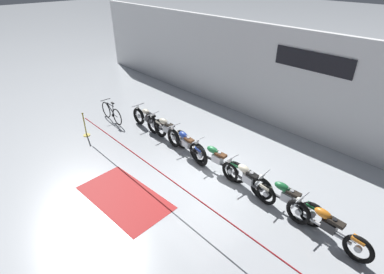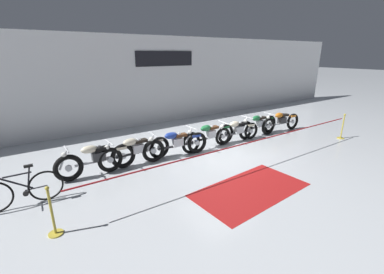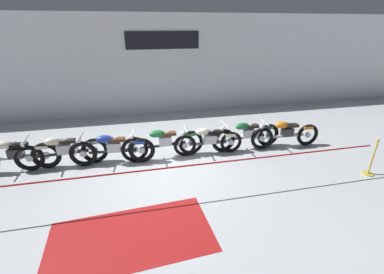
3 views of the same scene
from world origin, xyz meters
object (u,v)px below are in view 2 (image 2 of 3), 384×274
at_px(motorcycle_cream_0, 97,159).
at_px(stanchion_mid_left, 342,130).
at_px(motorcycle_cream_1, 136,151).
at_px(motorcycle_green_3, 209,136).
at_px(stanchion_far_left, 214,157).
at_px(bicycle, 21,191).
at_px(motorcycle_cream_4, 237,131).
at_px(motorcycle_blue_2, 176,144).
at_px(floor_banner, 250,190).
at_px(motorcycle_green_5, 258,125).
at_px(motorcycle_orange_6, 281,122).

distance_m(motorcycle_cream_0, stanchion_mid_left, 9.58).
xyz_separation_m(motorcycle_cream_1, motorcycle_green_3, (2.82, -0.11, 0.02)).
relative_size(motorcycle_cream_1, stanchion_far_left, 0.23).
bearing_deg(stanchion_mid_left, bicycle, 172.36).
height_order(motorcycle_cream_4, stanchion_mid_left, stanchion_mid_left).
bearing_deg(motorcycle_blue_2, floor_banner, -80.91).
bearing_deg(motorcycle_blue_2, motorcycle_green_3, 2.57).
distance_m(motorcycle_green_5, stanchion_mid_left, 3.42).
relative_size(motorcycle_cream_4, motorcycle_green_5, 0.91).
bearing_deg(motorcycle_cream_0, motorcycle_cream_1, 0.73).
distance_m(motorcycle_blue_2, motorcycle_green_3, 1.46).
relative_size(motorcycle_blue_2, bicycle, 1.35).
bearing_deg(motorcycle_cream_1, stanchion_mid_left, -15.51).
height_order(bicycle, stanchion_mid_left, stanchion_mid_left).
bearing_deg(bicycle, motorcycle_orange_6, 3.06).
bearing_deg(motorcycle_green_5, bicycle, -175.40).
bearing_deg(bicycle, floor_banner, -26.15).
height_order(motorcycle_blue_2, motorcycle_green_3, motorcycle_green_3).
bearing_deg(stanchion_far_left, stanchion_mid_left, -0.00).
bearing_deg(motorcycle_blue_2, bicycle, -172.61).
bearing_deg(motorcycle_cream_4, motorcycle_orange_6, -1.46).
bearing_deg(bicycle, motorcycle_blue_2, 7.39).
height_order(motorcycle_blue_2, stanchion_far_left, stanchion_far_left).
bearing_deg(motorcycle_cream_1, motorcycle_green_3, -2.15).
bearing_deg(motorcycle_green_5, motorcycle_green_3, -178.96).
distance_m(motorcycle_green_3, motorcycle_green_5, 2.68).
bearing_deg(stanchion_far_left, motorcycle_cream_4, 36.09).
bearing_deg(stanchion_mid_left, motorcycle_orange_6, 123.18).
distance_m(motorcycle_cream_1, motorcycle_cream_4, 4.20).
height_order(motorcycle_blue_2, motorcycle_orange_6, motorcycle_blue_2).
height_order(bicycle, stanchion_far_left, stanchion_far_left).
relative_size(motorcycle_cream_1, motorcycle_blue_2, 1.02).
bearing_deg(motorcycle_green_5, motorcycle_cream_4, -175.76).
distance_m(motorcycle_orange_6, stanchion_mid_left, 2.43).
bearing_deg(motorcycle_cream_1, motorcycle_orange_6, -1.86).
relative_size(motorcycle_green_5, stanchion_mid_left, 2.24).
height_order(motorcycle_cream_0, motorcycle_green_3, same).
relative_size(motorcycle_cream_0, motorcycle_green_5, 0.99).
xyz_separation_m(motorcycle_blue_2, floor_banner, (0.48, -2.99, -0.47)).
distance_m(motorcycle_green_3, motorcycle_orange_6, 3.96).
bearing_deg(stanchion_far_left, floor_banner, -60.45).
bearing_deg(motorcycle_cream_0, floor_banner, -46.01).
distance_m(motorcycle_cream_4, floor_banner, 3.85).
relative_size(motorcycle_cream_4, floor_banner, 0.70).
relative_size(motorcycle_green_3, floor_banner, 0.81).
height_order(motorcycle_cream_1, stanchion_mid_left, stanchion_mid_left).
xyz_separation_m(motorcycle_green_3, stanchion_mid_left, (5.29, -2.14, -0.13)).
bearing_deg(motorcycle_blue_2, motorcycle_cream_1, 172.81).
relative_size(motorcycle_blue_2, motorcycle_green_3, 0.96).
height_order(motorcycle_cream_4, floor_banner, motorcycle_cream_4).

